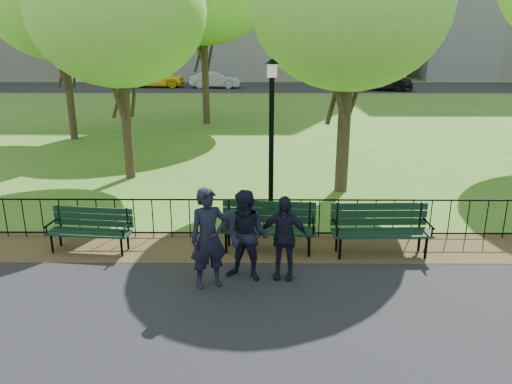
{
  "coord_description": "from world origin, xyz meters",
  "views": [
    {
      "loc": [
        0.11,
        -8.09,
        4.24
      ],
      "look_at": [
        0.04,
        1.5,
        1.21
      ],
      "focal_mm": 35.0,
      "sensor_mm": 36.0,
      "label": 1
    }
  ],
  "objects_px": {
    "sedan_silver": "(215,80)",
    "person_right": "(283,237)",
    "park_bench_main": "(256,221)",
    "tree_near_e": "(350,5)",
    "sedan_dark": "(377,79)",
    "person_mid": "(247,236)",
    "person_left": "(209,238)",
    "park_bench_right_a": "(380,224)",
    "tree_near_w": "(118,11)",
    "taxi": "(155,77)",
    "lamppost": "(271,131)",
    "park_bench_left_a": "(91,225)"
  },
  "relations": [
    {
      "from": "person_mid",
      "to": "sedan_silver",
      "type": "height_order",
      "value": "person_mid"
    },
    {
      "from": "park_bench_main",
      "to": "tree_near_w",
      "type": "relative_size",
      "value": 0.28
    },
    {
      "from": "person_mid",
      "to": "sedan_silver",
      "type": "relative_size",
      "value": 0.4
    },
    {
      "from": "person_left",
      "to": "park_bench_main",
      "type": "bearing_deg",
      "value": 40.41
    },
    {
      "from": "sedan_silver",
      "to": "person_right",
      "type": "bearing_deg",
      "value": -169.08
    },
    {
      "from": "person_left",
      "to": "taxi",
      "type": "height_order",
      "value": "person_left"
    },
    {
      "from": "park_bench_main",
      "to": "person_mid",
      "type": "height_order",
      "value": "person_mid"
    },
    {
      "from": "person_right",
      "to": "park_bench_left_a",
      "type": "bearing_deg",
      "value": 173.03
    },
    {
      "from": "person_left",
      "to": "taxi",
      "type": "xyz_separation_m",
      "value": [
        -7.96,
        35.1,
        -0.06
      ]
    },
    {
      "from": "tree_near_e",
      "to": "sedan_dark",
      "type": "height_order",
      "value": "tree_near_e"
    },
    {
      "from": "tree_near_e",
      "to": "park_bench_main",
      "type": "bearing_deg",
      "value": -119.71
    },
    {
      "from": "lamppost",
      "to": "person_right",
      "type": "relative_size",
      "value": 2.39
    },
    {
      "from": "person_right",
      "to": "tree_near_e",
      "type": "bearing_deg",
      "value": 80.94
    },
    {
      "from": "park_bench_main",
      "to": "person_right",
      "type": "xyz_separation_m",
      "value": [
        0.5,
        -1.19,
        0.13
      ]
    },
    {
      "from": "taxi",
      "to": "person_mid",
      "type": "bearing_deg",
      "value": -164.29
    },
    {
      "from": "taxi",
      "to": "sedan_dark",
      "type": "distance_m",
      "value": 18.38
    },
    {
      "from": "park_bench_right_a",
      "to": "tree_near_w",
      "type": "distance_m",
      "value": 9.54
    },
    {
      "from": "tree_near_w",
      "to": "taxi",
      "type": "relative_size",
      "value": 1.43
    },
    {
      "from": "lamppost",
      "to": "tree_near_w",
      "type": "distance_m",
      "value": 5.95
    },
    {
      "from": "sedan_silver",
      "to": "sedan_dark",
      "type": "relative_size",
      "value": 0.72
    },
    {
      "from": "taxi",
      "to": "person_left",
      "type": "bearing_deg",
      "value": -165.39
    },
    {
      "from": "person_mid",
      "to": "person_right",
      "type": "bearing_deg",
      "value": 24.53
    },
    {
      "from": "person_right",
      "to": "taxi",
      "type": "bearing_deg",
      "value": 115.24
    },
    {
      "from": "park_bench_main",
      "to": "lamppost",
      "type": "bearing_deg",
      "value": 87.05
    },
    {
      "from": "park_bench_main",
      "to": "person_right",
      "type": "relative_size",
      "value": 1.26
    },
    {
      "from": "park_bench_main",
      "to": "park_bench_right_a",
      "type": "distance_m",
      "value": 2.49
    },
    {
      "from": "park_bench_right_a",
      "to": "person_left",
      "type": "xyz_separation_m",
      "value": [
        -3.29,
        -1.41,
        0.27
      ]
    },
    {
      "from": "tree_near_w",
      "to": "tree_near_e",
      "type": "height_order",
      "value": "tree_near_e"
    },
    {
      "from": "tree_near_e",
      "to": "tree_near_w",
      "type": "bearing_deg",
      "value": 168.17
    },
    {
      "from": "sedan_silver",
      "to": "tree_near_e",
      "type": "bearing_deg",
      "value": -164.15
    },
    {
      "from": "park_bench_main",
      "to": "person_mid",
      "type": "distance_m",
      "value": 1.28
    },
    {
      "from": "lamppost",
      "to": "tree_near_e",
      "type": "relative_size",
      "value": 0.52
    },
    {
      "from": "park_bench_left_a",
      "to": "taxi",
      "type": "xyz_separation_m",
      "value": [
        -5.4,
        33.56,
        0.3
      ]
    },
    {
      "from": "tree_near_e",
      "to": "person_right",
      "type": "xyz_separation_m",
      "value": [
        -1.89,
        -5.37,
        -4.17
      ]
    },
    {
      "from": "tree_near_w",
      "to": "sedan_silver",
      "type": "height_order",
      "value": "tree_near_w"
    },
    {
      "from": "tree_near_e",
      "to": "sedan_dark",
      "type": "bearing_deg",
      "value": 75.42
    },
    {
      "from": "tree_near_e",
      "to": "person_right",
      "type": "bearing_deg",
      "value": -109.38
    },
    {
      "from": "person_mid",
      "to": "sedan_silver",
      "type": "bearing_deg",
      "value": 114.22
    },
    {
      "from": "person_right",
      "to": "sedan_silver",
      "type": "xyz_separation_m",
      "value": [
        -4.11,
        34.05,
        -0.1
      ]
    },
    {
      "from": "person_left",
      "to": "sedan_silver",
      "type": "bearing_deg",
      "value": 72.86
    },
    {
      "from": "sedan_dark",
      "to": "person_right",
      "type": "bearing_deg",
      "value": -179.17
    },
    {
      "from": "person_mid",
      "to": "taxi",
      "type": "height_order",
      "value": "taxi"
    },
    {
      "from": "park_bench_left_a",
      "to": "person_right",
      "type": "height_order",
      "value": "person_right"
    },
    {
      "from": "person_mid",
      "to": "sedan_dark",
      "type": "height_order",
      "value": "person_mid"
    },
    {
      "from": "lamppost",
      "to": "tree_near_w",
      "type": "relative_size",
      "value": 0.53
    },
    {
      "from": "person_right",
      "to": "sedan_dark",
      "type": "relative_size",
      "value": 0.27
    },
    {
      "from": "park_bench_right_a",
      "to": "person_mid",
      "type": "bearing_deg",
      "value": -158.07
    },
    {
      "from": "park_bench_left_a",
      "to": "sedan_dark",
      "type": "distance_m",
      "value": 34.06
    },
    {
      "from": "park_bench_right_a",
      "to": "person_left",
      "type": "relative_size",
      "value": 1.1
    },
    {
      "from": "person_right",
      "to": "person_left",
      "type": "bearing_deg",
      "value": -155.2
    }
  ]
}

